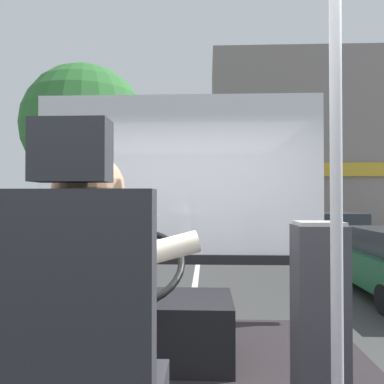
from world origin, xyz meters
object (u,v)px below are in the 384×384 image
fare_box (319,311)px  parked_car_white (283,222)px  steering_console (146,326)px  driver_seat (82,364)px  parked_car_black (270,215)px  parked_car_charcoal (329,232)px  bus_driver (93,296)px  handrail_pole (336,215)px

fare_box → parked_car_white: (2.98, 15.98, -0.52)m
steering_console → parked_car_white: (3.95, 15.55, -0.29)m
driver_seat → parked_car_black: (4.30, 22.55, -0.53)m
fare_box → parked_car_white: 16.26m
steering_console → parked_car_charcoal: 10.75m
bus_driver → steering_console: 1.24m
bus_driver → handrail_pole: handrail_pole is taller
handrail_pole → parked_car_black: (3.44, 22.31, -0.99)m
parked_car_white → steering_console: bearing=-104.3°
handrail_pole → parked_car_white: 16.89m
parked_car_charcoal → parked_car_black: (0.03, 11.43, 0.03)m
driver_seat → bus_driver: size_ratio=1.61×
driver_seat → parked_car_charcoal: driver_seat is taller
handrail_pole → parked_car_charcoal: bearing=72.6°
steering_console → handrail_pole: size_ratio=0.56×
fare_box → parked_car_charcoal: size_ratio=0.21×
steering_console → handrail_pole: (0.86, -1.02, 0.75)m
driver_seat → steering_console: bearing=90.0°
parked_car_charcoal → parked_car_white: 5.70m
bus_driver → handrail_pole: 0.91m
handrail_pole → bus_driver: bearing=-171.9°
driver_seat → steering_console: 1.29m
handrail_pole → parked_car_black: 22.60m
handrail_pole → parked_car_black: handrail_pole is taller
steering_console → parked_car_white: 16.05m
driver_seat → fare_box: driver_seat is taller
bus_driver → fare_box: size_ratio=0.85×
fare_box → parked_car_white: bearing=79.4°
bus_driver → fare_box: 1.23m
parked_car_charcoal → bus_driver: bearing=-111.2°
fare_box → parked_car_black: fare_box is taller
parked_car_charcoal → parked_car_black: size_ratio=1.06×
driver_seat → parked_car_white: bearing=76.8°
steering_console → handrail_pole: handrail_pole is taller
driver_seat → steering_console: size_ratio=1.15×
fare_box → parked_car_white: size_ratio=0.22×
driver_seat → steering_console: driver_seat is taller
driver_seat → parked_car_charcoal: bearing=69.0°
bus_driver → parked_car_white: (3.95, 16.69, -0.76)m
handrail_pole → parked_car_white: size_ratio=0.48×
handrail_pole → parked_car_white: bearing=79.4°
bus_driver → steering_console: (0.00, 1.14, -0.48)m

